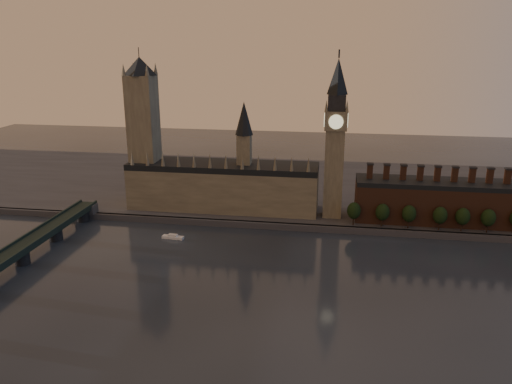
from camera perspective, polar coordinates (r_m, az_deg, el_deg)
ground at (r=238.64m, az=5.83°, el=-12.29°), size 900.00×900.00×0.00m
north_bank at (r=402.94m, az=7.31°, el=0.33°), size 900.00×182.00×4.00m
palace_of_westminster at (r=344.59m, az=-3.69°, el=0.97°), size 130.00×30.30×74.00m
victoria_tower at (r=352.62m, az=-12.73°, el=7.20°), size 24.00×24.00×108.00m
big_ben at (r=323.77m, az=9.04°, el=6.16°), size 15.00×15.00×107.00m
chimney_block at (r=340.68m, az=20.58°, el=-0.96°), size 110.00×25.00×37.00m
embankment_tree_0 at (r=320.17m, az=11.12°, el=-2.11°), size 8.60×8.60×14.88m
embankment_tree_1 at (r=321.41m, az=14.26°, el=-2.25°), size 8.60×8.60×14.88m
embankment_tree_2 at (r=323.06m, az=17.10°, el=-2.38°), size 8.60×8.60×14.88m
embankment_tree_3 at (r=326.14m, az=20.30°, el=-2.52°), size 8.60×8.60×14.88m
embankment_tree_4 at (r=329.12m, az=22.55°, el=-2.60°), size 8.60×8.60×14.88m
embankment_tree_5 at (r=332.99m, az=25.02°, el=-2.68°), size 8.60×8.60×14.88m
river_boat at (r=310.50m, az=-9.47°, el=-5.08°), size 13.70×5.17×2.68m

